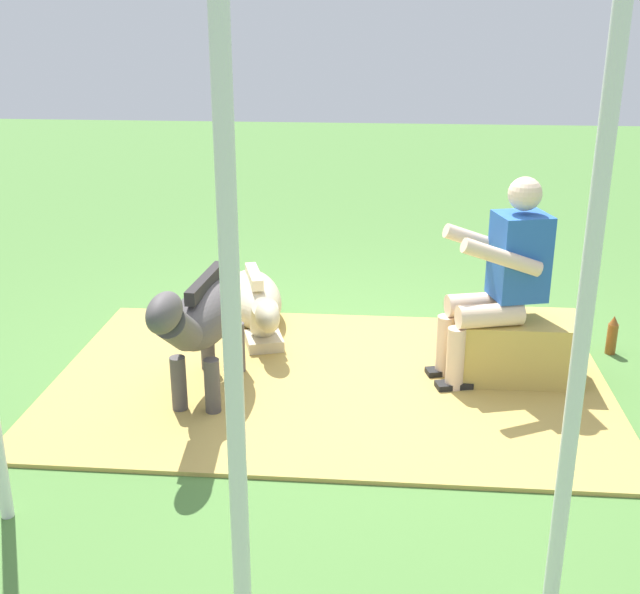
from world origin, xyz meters
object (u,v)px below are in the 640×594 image
at_px(hay_bale, 519,349).
at_px(soda_bottle, 612,335).
at_px(pony_standing, 203,318).
at_px(tent_pole_left, 585,311).
at_px(tent_pole_mid, 232,344).
at_px(person_seated, 501,275).
at_px(pony_lying, 255,302).

distance_m(hay_bale, soda_bottle, 0.84).
height_order(pony_standing, tent_pole_left, tent_pole_left).
bearing_deg(tent_pole_mid, person_seated, -115.00).
bearing_deg(pony_standing, pony_lying, -95.00).
bearing_deg(person_seated, soda_bottle, -149.61).
xyz_separation_m(soda_bottle, tent_pole_left, (0.87, 2.58, 1.13)).
bearing_deg(soda_bottle, pony_lying, -6.50).
bearing_deg(tent_pole_mid, hay_bale, -117.65).
relative_size(pony_lying, soda_bottle, 4.97).
relative_size(soda_bottle, tent_pole_left, 0.11).
distance_m(hay_bale, tent_pole_left, 2.36).
xyz_separation_m(person_seated, pony_standing, (1.74, 0.40, -0.18)).
bearing_deg(tent_pole_left, pony_lying, -60.53).
relative_size(person_seated, pony_standing, 0.96).
distance_m(pony_lying, tent_pole_left, 3.46).
xyz_separation_m(pony_lying, tent_pole_left, (-1.62, 2.86, 1.07)).
relative_size(person_seated, pony_lying, 0.96).
bearing_deg(hay_bale, pony_standing, 12.80).
height_order(pony_lying, tent_pole_left, tent_pole_left).
relative_size(person_seated, soda_bottle, 4.76).
distance_m(person_seated, pony_lying, 1.89).
distance_m(person_seated, pony_standing, 1.80).
distance_m(pony_standing, tent_pole_left, 2.51).
bearing_deg(pony_lying, tent_pole_left, 119.47).
bearing_deg(person_seated, tent_pole_left, 89.35).
bearing_deg(person_seated, hay_bale, -169.75).
relative_size(tent_pole_left, tent_pole_mid, 1.00).
bearing_deg(soda_bottle, pony_standing, 19.17).
bearing_deg(pony_standing, tent_pole_left, 135.77).
distance_m(hay_bale, person_seated, 0.52).
height_order(hay_bale, tent_pole_left, tent_pole_left).
bearing_deg(tent_pole_left, pony_standing, -44.23).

